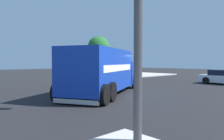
# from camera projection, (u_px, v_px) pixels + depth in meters

# --- Properties ---
(ground_plane) EXTENTS (100.00, 100.00, 0.00)m
(ground_plane) POSITION_uv_depth(u_px,v_px,m) (122.00, 89.00, 15.36)
(ground_plane) COLOR black
(sidewalk_corner_near) EXTENTS (12.51, 12.51, 0.14)m
(sidewalk_corner_near) POSITION_uv_depth(u_px,v_px,m) (121.00, 74.00, 33.67)
(sidewalk_corner_near) COLOR beige
(sidewalk_corner_near) RESTS_ON ground
(delivery_truck) EXTENTS (8.49, 6.29, 2.77)m
(delivery_truck) POSITION_uv_depth(u_px,v_px,m) (104.00, 71.00, 13.15)
(delivery_truck) COLOR #1438AD
(delivery_truck) RESTS_ON ground
(pedestrian_near_corner) EXTENTS (0.39, 0.41, 1.58)m
(pedestrian_near_corner) POSITION_uv_depth(u_px,v_px,m) (98.00, 68.00, 33.81)
(pedestrian_near_corner) COLOR gray
(pedestrian_near_corner) RESTS_ON sidewalk_corner_near
(picket_fence_run) EXTENTS (7.66, 0.05, 0.95)m
(picket_fence_run) POSITION_uv_depth(u_px,v_px,m) (98.00, 70.00, 38.06)
(picket_fence_run) COLOR silver
(picket_fence_run) RESTS_ON sidewalk_corner_near
(shade_tree_near) EXTENTS (3.86, 3.86, 6.42)m
(shade_tree_near) POSITION_uv_depth(u_px,v_px,m) (99.00, 47.00, 36.80)
(shade_tree_near) COLOR brown
(shade_tree_near) RESTS_ON sidewalk_corner_near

